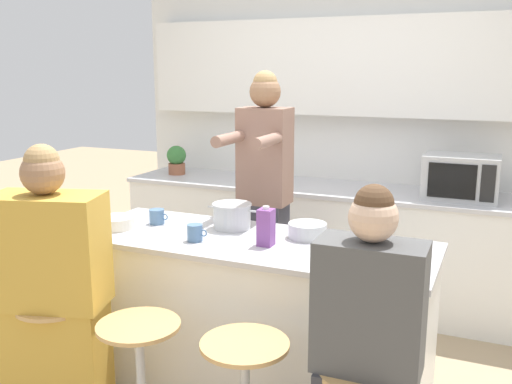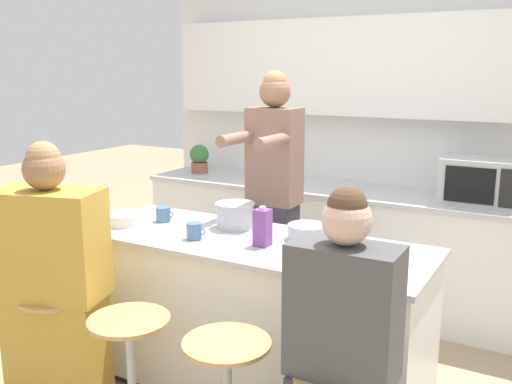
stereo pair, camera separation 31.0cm
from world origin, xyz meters
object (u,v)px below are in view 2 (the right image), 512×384
at_px(person_seated_near, 341,379).
at_px(potted_plant, 199,158).
at_px(person_cooking, 274,207).
at_px(microwave, 481,182).
at_px(coffee_cup_far, 163,214).
at_px(bar_stool_center_left, 132,373).
at_px(kitchen_island, 250,316).
at_px(cooking_pot, 235,215).
at_px(fruit_bowl, 123,219).
at_px(coffee_cup_near, 194,231).
at_px(banana_bunch, 358,258).
at_px(person_wrapped_blanket, 54,290).
at_px(juice_carton, 263,227).
at_px(bar_stool_leftmost, 60,345).

bearing_deg(person_seated_near, potted_plant, 134.47).
xyz_separation_m(person_cooking, microwave, (1.16, 0.79, 0.15)).
bearing_deg(coffee_cup_far, bar_stool_center_left, -63.26).
relative_size(coffee_cup_far, microwave, 0.24).
distance_m(kitchen_island, cooking_pot, 0.58).
relative_size(fruit_bowl, coffee_cup_near, 1.89).
bearing_deg(coffee_cup_far, banana_bunch, -6.78).
height_order(cooking_pot, microwave, microwave).
height_order(person_wrapped_blanket, banana_bunch, person_wrapped_blanket).
height_order(coffee_cup_far, microwave, microwave).
bearing_deg(person_wrapped_blanket, potted_plant, 88.28).
height_order(juice_carton, potted_plant, potted_plant).
bearing_deg(person_seated_near, coffee_cup_near, 152.99).
bearing_deg(person_wrapped_blanket, fruit_bowl, 75.77).
xyz_separation_m(kitchen_island, coffee_cup_far, (-0.64, 0.07, 0.49)).
relative_size(bar_stool_leftmost, person_cooking, 0.36).
xyz_separation_m(bar_stool_leftmost, potted_plant, (-0.58, 2.14, 0.67)).
height_order(person_wrapped_blanket, coffee_cup_far, person_wrapped_blanket).
height_order(kitchen_island, bar_stool_leftmost, kitchen_island).
relative_size(kitchen_island, cooking_pot, 6.26).
bearing_deg(person_wrapped_blanket, person_seated_near, -16.85).
relative_size(banana_bunch, microwave, 0.35).
relative_size(person_seated_near, coffee_cup_near, 12.07).
bearing_deg(person_seated_near, cooking_pot, 139.25).
relative_size(cooking_pot, coffee_cup_near, 2.73).
relative_size(cooking_pot, microwave, 0.63).
bearing_deg(bar_stool_leftmost, banana_bunch, 21.60).
distance_m(microwave, potted_plant, 2.34).
height_order(kitchen_island, cooking_pot, cooking_pot).
relative_size(kitchen_island, bar_stool_leftmost, 3.02).
height_order(coffee_cup_far, potted_plant, potted_plant).
distance_m(bar_stool_leftmost, coffee_cup_near, 0.94).
distance_m(person_wrapped_blanket, juice_carton, 1.13).
distance_m(person_cooking, potted_plant, 1.45).
xyz_separation_m(kitchen_island, fruit_bowl, (-0.81, -0.11, 0.48)).
bearing_deg(cooking_pot, banana_bunch, -16.40).
distance_m(kitchen_island, coffee_cup_far, 0.81).
bearing_deg(cooking_pot, juice_carton, -36.43).
height_order(fruit_bowl, coffee_cup_near, coffee_cup_near).
relative_size(person_wrapped_blanket, coffee_cup_near, 12.65).
bearing_deg(person_cooking, person_seated_near, -53.85).
height_order(microwave, potted_plant, microwave).
xyz_separation_m(cooking_pot, fruit_bowl, (-0.62, -0.27, -0.04)).
xyz_separation_m(bar_stool_center_left, potted_plant, (-1.11, 2.17, 0.67)).
relative_size(bar_stool_center_left, coffee_cup_far, 5.38).
bearing_deg(person_cooking, bar_stool_center_left, -93.87).
relative_size(microwave, potted_plant, 2.02).
xyz_separation_m(bar_stool_center_left, coffee_cup_far, (-0.38, 0.75, 0.58)).
bearing_deg(microwave, bar_stool_leftmost, -129.97).
bearing_deg(juice_carton, coffee_cup_near, -168.13).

